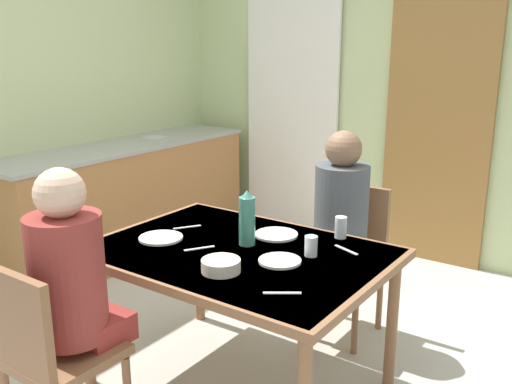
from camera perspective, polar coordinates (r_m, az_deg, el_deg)
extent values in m
plane|color=#BAB9AF|center=(3.18, -4.08, -16.90)|extent=(5.79, 5.79, 0.00)
cube|color=#BDCF95|center=(4.65, 13.46, 10.53)|extent=(4.15, 0.10, 2.70)
cube|color=#BBCB93|center=(4.56, -19.70, 9.99)|extent=(0.10, 3.34, 2.70)
cube|color=olive|center=(4.47, 17.91, 5.55)|extent=(0.80, 0.05, 2.00)
cube|color=white|center=(4.97, 3.61, 8.67)|extent=(0.90, 0.03, 2.27)
cube|color=#A77040|center=(4.67, -13.00, -0.85)|extent=(0.60, 2.25, 0.87)
cube|color=#9E9E99|center=(4.57, -13.33, 4.59)|extent=(0.61, 2.30, 0.03)
cylinder|color=#B7B7BC|center=(4.79, -10.33, 5.46)|extent=(0.21, 0.21, 0.01)
cube|color=brown|center=(2.68, -1.86, -6.27)|extent=(1.38, 0.99, 0.04)
cube|color=beige|center=(2.67, -1.86, -5.89)|extent=(1.33, 0.95, 0.00)
cylinder|color=brown|center=(2.96, -16.91, -12.55)|extent=(0.06, 0.06, 0.69)
cylinder|color=brown|center=(3.49, -5.79, -7.60)|extent=(0.06, 0.06, 0.69)
cylinder|color=brown|center=(2.90, 13.65, -12.88)|extent=(0.06, 0.06, 0.69)
cube|color=brown|center=(2.50, -18.90, -15.35)|extent=(0.40, 0.40, 0.04)
cube|color=brown|center=(2.32, -23.00, -12.39)|extent=(0.38, 0.04, 0.42)
cylinder|color=brown|center=(2.83, -17.73, -17.21)|extent=(0.04, 0.04, 0.41)
cube|color=brown|center=(3.31, 8.81, -7.01)|extent=(0.40, 0.40, 0.04)
cube|color=brown|center=(3.39, 10.32, -2.75)|extent=(0.38, 0.04, 0.42)
cylinder|color=brown|center=(3.21, 10.02, -12.64)|extent=(0.04, 0.04, 0.41)
cylinder|color=brown|center=(3.34, 4.66, -11.22)|extent=(0.04, 0.04, 0.41)
cylinder|color=brown|center=(3.49, 12.46, -10.40)|extent=(0.04, 0.04, 0.41)
cylinder|color=brown|center=(3.61, 7.44, -9.21)|extent=(0.04, 0.04, 0.41)
cube|color=maroon|center=(2.55, -16.07, -12.90)|extent=(0.30, 0.22, 0.12)
cylinder|color=maroon|center=(2.39, -18.59, -8.25)|extent=(0.30, 0.30, 0.52)
sphere|color=beige|center=(2.28, -19.32, -0.11)|extent=(0.20, 0.20, 0.20)
cube|color=#47555A|center=(3.15, 7.55, -6.91)|extent=(0.30, 0.22, 0.12)
cylinder|color=#4C5156|center=(3.16, 8.64, -1.91)|extent=(0.30, 0.30, 0.52)
sphere|color=#846047|center=(3.08, 8.89, 4.34)|extent=(0.20, 0.20, 0.20)
cylinder|color=#3D8671|center=(2.70, -0.92, -2.98)|extent=(0.08, 0.08, 0.24)
cone|color=#48897A|center=(2.66, -0.93, -0.18)|extent=(0.06, 0.06, 0.03)
cylinder|color=#F2E8CA|center=(2.42, -3.58, -7.47)|extent=(0.17, 0.17, 0.05)
cylinder|color=white|center=(2.85, -9.64, -4.61)|extent=(0.22, 0.22, 0.01)
cylinder|color=white|center=(2.53, 2.44, -6.99)|extent=(0.19, 0.19, 0.01)
cylinder|color=white|center=(2.86, 2.08, -4.33)|extent=(0.22, 0.22, 0.01)
cylinder|color=silver|center=(2.59, 5.61, -5.49)|extent=(0.06, 0.06, 0.09)
cylinder|color=silver|center=(2.84, 8.60, -3.57)|extent=(0.06, 0.06, 0.11)
cube|color=silver|center=(2.69, 9.15, -5.82)|extent=(0.15, 0.07, 0.00)
cube|color=silver|center=(2.23, 2.68, -10.21)|extent=(0.13, 0.10, 0.00)
cube|color=silver|center=(2.69, -5.77, -5.72)|extent=(0.09, 0.14, 0.00)
cube|color=silver|center=(3.00, -7.00, -3.56)|extent=(0.09, 0.13, 0.00)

